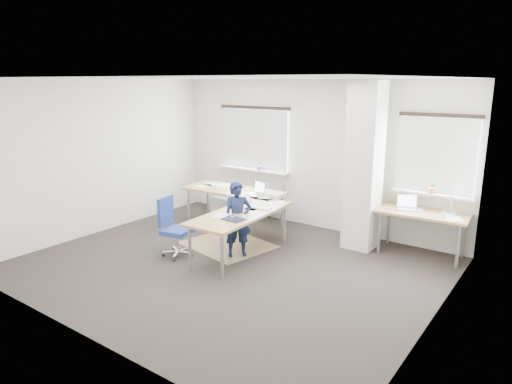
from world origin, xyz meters
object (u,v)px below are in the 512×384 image
Objects in this scene: desk_side at (423,215)px; task_chair at (176,240)px; person at (238,220)px; desk_main at (239,202)px.

task_chair is at bearing -147.12° from desk_side.
desk_side is 2.97m from person.
desk_main is at bearing 62.61° from task_chair.
desk_main is 1.82× the size of desk_side.
desk_main is 1.33m from task_chair.
desk_side is at bearing 19.06° from desk_main.
desk_side is 1.50× the size of task_chair.
person reaches higher than task_chair.
task_chair is 1.06m from person.
task_chair is at bearing 167.44° from person.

